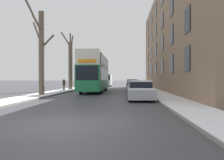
{
  "coord_description": "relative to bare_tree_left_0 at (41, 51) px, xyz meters",
  "views": [
    {
      "loc": [
        2.19,
        -7.73,
        1.62
      ],
      "look_at": [
        0.98,
        13.01,
        1.48
      ],
      "focal_mm": 35.0,
      "sensor_mm": 36.0,
      "label": 1
    }
  ],
  "objects": [
    {
      "name": "pedestrian_left_sidewalk",
      "position": [
        -0.16,
        8.06,
        -3.28
      ],
      "size": [
        0.35,
        0.35,
        1.63
      ],
      "rotation": [
        0.0,
        0.0,
        4.7
      ],
      "color": "#4C4742",
      "rests_on": "ground"
    },
    {
      "name": "oncoming_van",
      "position": [
        3.9,
        25.52,
        -2.86
      ],
      "size": [
        1.9,
        5.35,
        2.43
      ],
      "color": "white",
      "rests_on": "ground"
    },
    {
      "name": "sidewalk_right",
      "position": [
        10.99,
        41.25,
        -4.09
      ],
      "size": [
        2.21,
        130.0,
        0.16
      ],
      "color": "gray",
      "rests_on": "ground"
    },
    {
      "name": "double_decker_bus",
      "position": [
        4.01,
        6.76,
        -1.63
      ],
      "size": [
        2.49,
        11.03,
        4.5
      ],
      "color": "#1E7A47",
      "rests_on": "ground"
    },
    {
      "name": "parked_car_0",
      "position": [
        8.79,
        -2.87,
        -3.49
      ],
      "size": [
        1.89,
        4.33,
        1.47
      ],
      "color": "#9EA3AD",
      "rests_on": "ground"
    },
    {
      "name": "parked_car_2",
      "position": [
        8.79,
        8.59,
        -3.53
      ],
      "size": [
        1.76,
        4.12,
        1.4
      ],
      "color": "#9EA3AD",
      "rests_on": "ground"
    },
    {
      "name": "ground_plane",
      "position": [
        5.42,
        -11.75,
        -4.17
      ],
      "size": [
        320.0,
        320.0,
        0.0
      ],
      "primitive_type": "plane",
      "color": "#424247"
    },
    {
      "name": "parked_car_1",
      "position": [
        8.79,
        2.92,
        -3.53
      ],
      "size": [
        1.8,
        4.35,
        1.4
      ],
      "color": "maroon",
      "rests_on": "ground"
    },
    {
      "name": "sidewalk_left",
      "position": [
        -0.14,
        41.25,
        -4.09
      ],
      "size": [
        2.21,
        130.0,
        0.16
      ],
      "color": "gray",
      "rests_on": "ground"
    },
    {
      "name": "bare_tree_left_1",
      "position": [
        0.16,
        10.1,
        -0.5
      ],
      "size": [
        1.99,
        1.92,
        7.93
      ],
      "color": "brown",
      "rests_on": "ground"
    },
    {
      "name": "parked_car_3",
      "position": [
        8.79,
        14.18,
        -3.48
      ],
      "size": [
        1.83,
        4.27,
        1.51
      ],
      "color": "black",
      "rests_on": "ground"
    },
    {
      "name": "bare_tree_left_0",
      "position": [
        0.0,
        0.0,
        0.0
      ],
      "size": [
        2.19,
        3.23,
        8.12
      ],
      "color": "brown",
      "rests_on": "ground"
    },
    {
      "name": "terrace_facade_right",
      "position": [
        16.59,
        9.32,
        2.7
      ],
      "size": [
        9.1,
        35.39,
        13.74
      ],
      "color": "#8C7056",
      "rests_on": "ground"
    }
  ]
}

